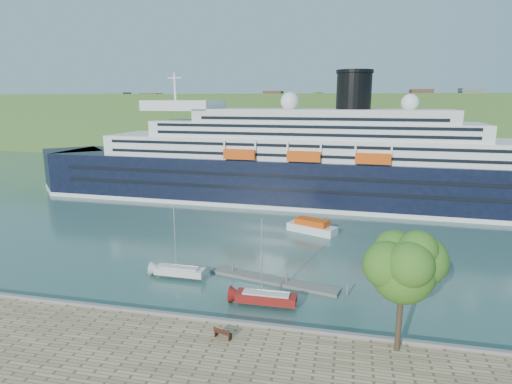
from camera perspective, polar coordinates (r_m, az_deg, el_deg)
name	(u,v)px	position (r m, az deg, el deg)	size (l,w,h in m)	color
ground	(224,330)	(43.80, -4.26, -17.88)	(400.00, 400.00, 0.00)	#325A56
far_hillside	(325,124)	(181.79, 9.16, 8.97)	(400.00, 50.00, 24.00)	#375C24
quay_coping	(223,320)	(43.06, -4.37, -16.69)	(220.00, 0.50, 0.30)	slate
cruise_ship	(289,138)	(92.34, 4.46, 7.22)	(123.89, 18.04, 27.82)	black
park_bench	(223,332)	(40.38, -4.40, -18.15)	(1.74, 0.71, 1.11)	#442213
promenade_tree	(402,287)	(38.12, 18.84, -11.88)	(7.01, 7.01, 11.61)	#2F6119
floating_pontoon	(273,280)	(53.73, 2.23, -11.66)	(16.64, 2.03, 0.37)	gray
sailboat_white_near	(179,244)	(53.95, -10.25, -6.80)	(7.01, 1.95, 9.05)	silver
sailboat_red	(266,265)	(46.11, 1.39, -9.75)	(7.26, 2.02, 9.38)	maroon
tender_launch	(312,226)	(72.62, 7.48, -4.50)	(8.38, 2.87, 2.32)	#D9460C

